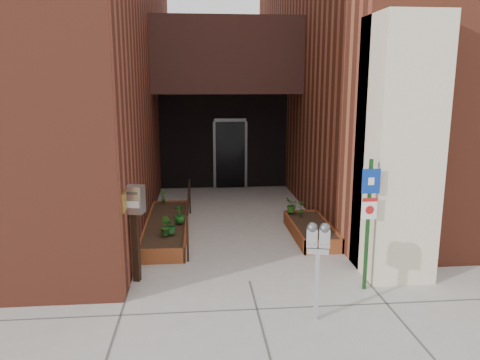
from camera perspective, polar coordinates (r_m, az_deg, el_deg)
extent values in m
plane|color=#9E9991|center=(8.13, 1.15, -12.25)|extent=(80.00, 80.00, 0.00)
cube|color=brown|center=(15.07, -26.52, 17.10)|extent=(8.00, 14.60, 10.00)
cube|color=brown|center=(16.14, 20.79, 17.14)|extent=(8.00, 13.70, 10.00)
cube|color=beige|center=(8.37, 18.71, 3.54)|extent=(1.10, 1.20, 4.40)
cube|color=black|center=(13.41, -1.75, 14.79)|extent=(4.20, 2.00, 2.00)
cube|color=black|center=(14.90, -2.02, 4.88)|extent=(4.00, 0.30, 3.00)
cube|color=black|center=(14.80, -1.20, 3.07)|extent=(0.90, 0.06, 2.10)
cube|color=#B79338|center=(7.48, -13.96, -2.58)|extent=(0.04, 0.30, 0.30)
cube|color=maroon|center=(8.90, -9.62, -9.17)|extent=(0.90, 0.04, 0.30)
cube|color=maroon|center=(12.29, -8.43, -3.20)|extent=(0.90, 0.04, 0.30)
cube|color=maroon|center=(10.62, -11.25, -5.73)|extent=(0.04, 3.60, 0.30)
cube|color=maroon|center=(10.56, -6.58, -5.67)|extent=(0.04, 3.60, 0.30)
cube|color=black|center=(10.59, -8.92, -5.81)|extent=(0.82, 3.52, 0.26)
cube|color=maroon|center=(9.39, 10.22, -8.07)|extent=(0.80, 0.04, 0.30)
cube|color=maroon|center=(11.38, 7.34, -4.40)|extent=(0.80, 0.04, 0.30)
cube|color=maroon|center=(10.29, 6.57, -6.15)|extent=(0.04, 2.20, 0.30)
cube|color=maroon|center=(10.47, 10.67, -5.96)|extent=(0.04, 2.20, 0.30)
cube|color=black|center=(10.38, 8.64, -6.16)|extent=(0.72, 2.12, 0.26)
cylinder|color=black|center=(8.85, -6.40, -7.13)|extent=(0.04, 0.04, 0.90)
cylinder|color=black|center=(12.02, -6.13, -2.00)|extent=(0.04, 0.04, 0.90)
cylinder|color=black|center=(10.31, -6.30, -1.88)|extent=(0.04, 3.30, 0.04)
cube|color=#ADADB0|center=(6.84, 9.30, -12.69)|extent=(0.07, 0.07, 1.00)
cube|color=#ADADB0|center=(6.64, 9.46, -8.47)|extent=(0.32, 0.18, 0.08)
cube|color=#ADADB0|center=(6.57, 8.77, -6.99)|extent=(0.17, 0.13, 0.26)
sphere|color=#59595B|center=(6.53, 8.81, -5.75)|extent=(0.15, 0.15, 0.15)
cube|color=white|center=(6.52, 8.78, -6.97)|extent=(0.09, 0.03, 0.05)
cube|color=#B21414|center=(6.54, 8.76, -7.63)|extent=(0.09, 0.03, 0.03)
cube|color=#ADADB0|center=(6.58, 10.26, -7.02)|extent=(0.17, 0.13, 0.26)
sphere|color=#59595B|center=(6.53, 10.30, -5.78)|extent=(0.15, 0.15, 0.15)
cube|color=white|center=(6.52, 10.28, -7.00)|extent=(0.09, 0.03, 0.05)
cube|color=#B21414|center=(6.55, 10.26, -7.66)|extent=(0.09, 0.03, 0.03)
cube|color=#163E16|center=(7.74, 15.29, -5.41)|extent=(0.05, 0.05, 2.15)
cube|color=navy|center=(7.54, 15.69, -0.14)|extent=(0.29, 0.03, 0.39)
cube|color=white|center=(7.53, 15.70, -0.15)|extent=(0.10, 0.02, 0.12)
cube|color=white|center=(7.64, 15.50, -3.37)|extent=(0.25, 0.03, 0.34)
cube|color=#B21414|center=(7.60, 15.57, -2.35)|extent=(0.25, 0.02, 0.06)
cylinder|color=#B21414|center=(7.63, 15.53, -3.54)|extent=(0.14, 0.02, 0.14)
cube|color=black|center=(8.13, -12.57, -7.96)|extent=(0.13, 0.13, 1.21)
cube|color=#B6B6B8|center=(7.89, -12.84, -2.32)|extent=(0.38, 0.31, 0.46)
cube|color=#59595B|center=(7.74, -13.23, -1.59)|extent=(0.24, 0.07, 0.04)
cube|color=white|center=(7.79, -13.16, -2.93)|extent=(0.26, 0.07, 0.11)
imported|color=#1B6122|center=(9.62, -8.44, -5.40)|extent=(0.44, 0.44, 0.37)
imported|color=#275718|center=(9.53, -9.20, -5.55)|extent=(0.27, 0.27, 0.38)
imported|color=#1A5C1A|center=(10.29, -7.38, -4.13)|extent=(0.26, 0.26, 0.40)
imported|color=#2C621C|center=(12.04, -9.34, -1.98)|extent=(0.25, 0.25, 0.33)
imported|color=#235B1A|center=(9.40, 8.81, -5.98)|extent=(0.19, 0.19, 0.32)
imported|color=#215819|center=(10.88, 7.47, -3.39)|extent=(0.25, 0.25, 0.35)
imported|color=#2A5F1B|center=(11.07, 6.33, -3.06)|extent=(0.33, 0.33, 0.36)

